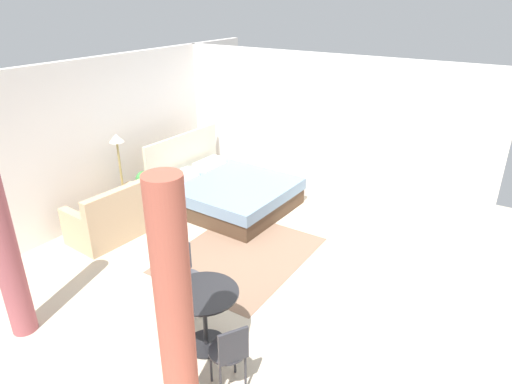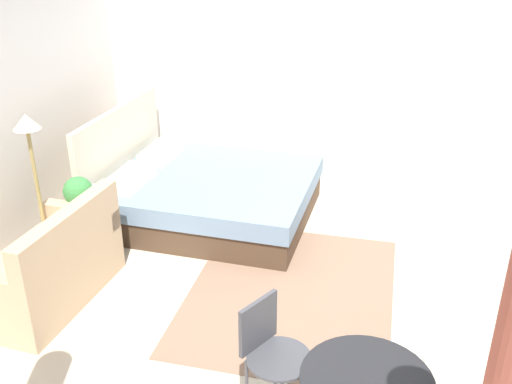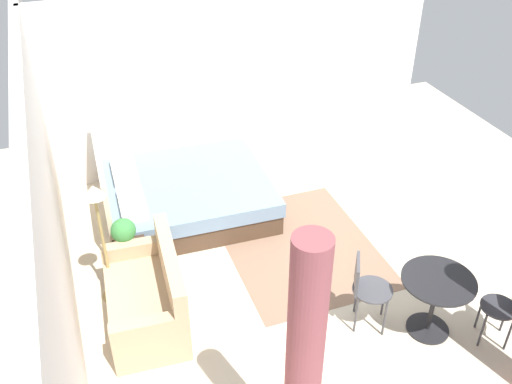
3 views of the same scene
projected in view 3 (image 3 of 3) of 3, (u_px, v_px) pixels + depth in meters
name	position (u px, v px, depth m)	size (l,w,h in m)	color
ground_plane	(315.00, 256.00, 7.15)	(8.43, 8.89, 0.02)	beige
wall_back	(48.00, 218.00, 5.56)	(8.43, 0.12, 2.67)	silver
wall_right	(243.00, 76.00, 8.51)	(0.12, 5.89, 2.67)	silver
area_rug	(300.00, 247.00, 7.28)	(2.26, 1.79, 0.01)	#7F604C
bed	(182.00, 195.00, 7.77)	(1.95, 2.26, 1.18)	#473323
couch	(149.00, 299.00, 6.08)	(1.41, 0.85, 0.90)	tan
nightstand	(131.00, 255.00, 6.80)	(0.41, 0.38, 0.45)	#38281E
potted_plant	(124.00, 233.00, 6.47)	(0.28, 0.28, 0.38)	#935B3D
vase	(125.00, 228.00, 6.71)	(0.10, 0.10, 0.20)	silver
floor_lamp	(98.00, 214.00, 5.90)	(0.24, 0.24, 1.52)	#99844C
balcony_table	(435.00, 295.00, 5.85)	(0.76, 0.76, 0.72)	black
cafe_chair_near_window	(508.00, 304.00, 5.74)	(0.51, 0.51, 0.82)	#2D2D33
cafe_chair_near_couch	(366.00, 285.00, 5.92)	(0.58, 0.58, 0.85)	#3F3F44
curtain_right	(304.00, 372.00, 4.15)	(0.27, 0.27, 2.48)	#994C51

